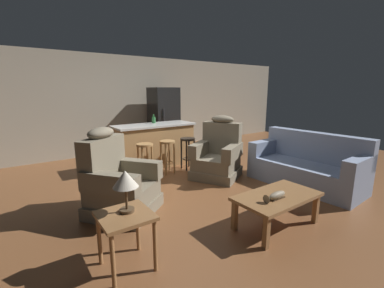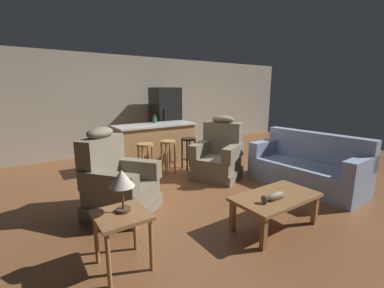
# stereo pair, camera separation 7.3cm
# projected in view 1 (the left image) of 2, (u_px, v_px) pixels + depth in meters

# --- Properties ---
(ground_plane) EXTENTS (12.00, 12.00, 0.00)m
(ground_plane) POSITION_uv_depth(u_px,v_px,m) (189.00, 182.00, 4.81)
(ground_plane) COLOR brown
(back_wall) EXTENTS (12.00, 0.05, 2.60)m
(back_wall) POSITION_uv_depth(u_px,v_px,m) (124.00, 105.00, 7.03)
(back_wall) COLOR #A89E89
(back_wall) RESTS_ON ground_plane
(coffee_table) EXTENTS (1.10, 0.60, 0.42)m
(coffee_table) POSITION_uv_depth(u_px,v_px,m) (277.00, 199.00, 3.19)
(coffee_table) COLOR olive
(coffee_table) RESTS_ON ground_plane
(fish_figurine) EXTENTS (0.34, 0.10, 0.10)m
(fish_figurine) POSITION_uv_depth(u_px,v_px,m) (275.00, 196.00, 3.04)
(fish_figurine) COLOR #4C3823
(fish_figurine) RESTS_ON coffee_table
(couch) EXTENTS (0.93, 1.94, 0.94)m
(couch) POSITION_uv_depth(u_px,v_px,m) (306.00, 167.00, 4.62)
(couch) COLOR #8493B2
(couch) RESTS_ON ground_plane
(recliner_near_lamp) EXTENTS (1.18, 1.18, 1.20)m
(recliner_near_lamp) POSITION_uv_depth(u_px,v_px,m) (118.00, 183.00, 3.57)
(recliner_near_lamp) COLOR #756B56
(recliner_near_lamp) RESTS_ON ground_plane
(recliner_near_island) EXTENTS (1.14, 1.14, 1.20)m
(recliner_near_island) POSITION_uv_depth(u_px,v_px,m) (218.00, 156.00, 5.07)
(recliner_near_island) COLOR #756B56
(recliner_near_island) RESTS_ON ground_plane
(end_table) EXTENTS (0.48, 0.48, 0.56)m
(end_table) POSITION_uv_depth(u_px,v_px,m) (126.00, 224.00, 2.41)
(end_table) COLOR olive
(end_table) RESTS_ON ground_plane
(table_lamp) EXTENTS (0.24, 0.24, 0.41)m
(table_lamp) POSITION_uv_depth(u_px,v_px,m) (125.00, 181.00, 2.38)
(table_lamp) COLOR #4C3823
(table_lamp) RESTS_ON end_table
(kitchen_island) EXTENTS (1.80, 0.70, 0.95)m
(kitchen_island) POSITION_uv_depth(u_px,v_px,m) (155.00, 145.00, 5.78)
(kitchen_island) COLOR #AD7F4C
(kitchen_island) RESTS_ON ground_plane
(bar_stool_left) EXTENTS (0.32, 0.32, 0.68)m
(bar_stool_left) POSITION_uv_depth(u_px,v_px,m) (145.00, 154.00, 4.98)
(bar_stool_left) COLOR #A87A47
(bar_stool_left) RESTS_ON ground_plane
(bar_stool_middle) EXTENTS (0.32, 0.32, 0.68)m
(bar_stool_middle) POSITION_uv_depth(u_px,v_px,m) (167.00, 151.00, 5.26)
(bar_stool_middle) COLOR #A87A47
(bar_stool_middle) RESTS_ON ground_plane
(bar_stool_right) EXTENTS (0.32, 0.32, 0.68)m
(bar_stool_right) POSITION_uv_depth(u_px,v_px,m) (188.00, 148.00, 5.55)
(bar_stool_right) COLOR black
(bar_stool_right) RESTS_ON ground_plane
(refrigerator) EXTENTS (0.70, 0.69, 1.76)m
(refrigerator) POSITION_uv_depth(u_px,v_px,m) (164.00, 120.00, 7.17)
(refrigerator) COLOR black
(refrigerator) RESTS_ON ground_plane
(bottle_tall_green) EXTENTS (0.09, 0.09, 0.20)m
(bottle_tall_green) POSITION_uv_depth(u_px,v_px,m) (154.00, 120.00, 5.85)
(bottle_tall_green) COLOR #2D6B38
(bottle_tall_green) RESTS_ON kitchen_island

